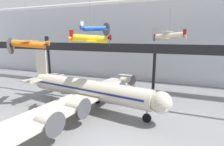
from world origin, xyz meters
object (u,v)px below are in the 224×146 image
(suspended_plane_blue_trainer, at_px, (95,29))
(suspended_plane_cream_biplane, at_px, (169,36))
(suspended_plane_orange_highwing, at_px, (29,44))
(airliner_silver_main, at_px, (87,89))
(suspended_plane_yellow_lowwing, at_px, (91,39))

(suspended_plane_blue_trainer, distance_m, suspended_plane_cream_biplane, 15.47)
(suspended_plane_orange_highwing, bearing_deg, airliner_silver_main, 172.82)
(suspended_plane_cream_biplane, xyz_separation_m, suspended_plane_yellow_lowwing, (-10.74, -14.19, -0.51))
(suspended_plane_orange_highwing, height_order, suspended_plane_yellow_lowwing, suspended_plane_yellow_lowwing)
(airliner_silver_main, distance_m, suspended_plane_cream_biplane, 20.14)
(suspended_plane_cream_biplane, bearing_deg, airliner_silver_main, 53.76)
(suspended_plane_blue_trainer, xyz_separation_m, suspended_plane_orange_highwing, (-6.59, -11.12, -2.80))
(suspended_plane_blue_trainer, xyz_separation_m, suspended_plane_cream_biplane, (14.48, 5.24, -1.44))
(suspended_plane_cream_biplane, xyz_separation_m, suspended_plane_orange_highwing, (-21.07, -16.36, -1.35))
(airliner_silver_main, xyz_separation_m, suspended_plane_yellow_lowwing, (1.53, -1.13, 8.66))
(suspended_plane_blue_trainer, bearing_deg, suspended_plane_yellow_lowwing, -124.87)
(suspended_plane_blue_trainer, distance_m, suspended_plane_yellow_lowwing, 9.90)
(suspended_plane_blue_trainer, height_order, suspended_plane_cream_biplane, same)
(airliner_silver_main, bearing_deg, suspended_plane_blue_trainer, 114.56)
(airliner_silver_main, relative_size, suspended_plane_yellow_lowwing, 4.22)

